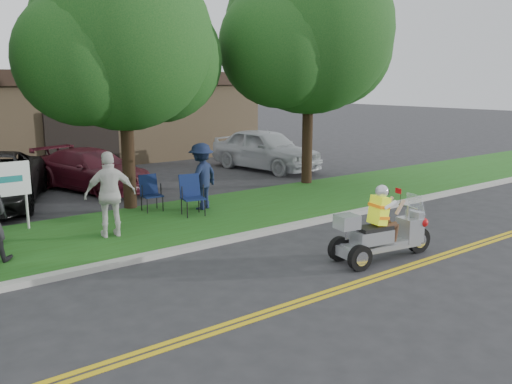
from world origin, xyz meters
TOP-DOWN VIEW (x-y plane):
  - ground at (0.00, 0.00)m, footprint 120.00×120.00m
  - centerline_near at (0.00, -0.58)m, footprint 60.00×0.10m
  - centerline_far at (0.00, -0.42)m, footprint 60.00×0.10m
  - curb at (0.00, 3.05)m, footprint 60.00×0.25m
  - grass_verge at (0.00, 5.20)m, footprint 60.00×4.00m
  - commercial_building at (2.00, 18.98)m, footprint 18.00×8.20m
  - tree_mid at (0.55, 7.23)m, footprint 5.88×4.80m
  - tree_right at (7.06, 7.03)m, footprint 6.86×5.60m
  - business_sign at (-2.90, 6.60)m, footprint 1.25×0.06m
  - trike_scooter at (2.75, 0.15)m, footprint 2.39×0.95m
  - lawn_chair_a at (1.45, 5.46)m, footprint 0.66×0.67m
  - lawn_chair_b at (0.80, 6.55)m, footprint 0.55×0.57m
  - spectator_adult_right at (-1.05, 4.76)m, footprint 1.22×0.71m
  - spectator_chair_a at (2.01, 5.84)m, footprint 1.35×1.06m
  - parked_car_right at (0.80, 10.82)m, footprint 3.19×5.02m
  - parked_car_far_right at (8.00, 10.59)m, footprint 2.64×5.17m

SIDE VIEW (x-z plane):
  - ground at x=0.00m, z-range 0.00..0.00m
  - centerline_near at x=0.00m, z-range 0.00..0.01m
  - centerline_far at x=0.00m, z-range 0.00..0.01m
  - grass_verge at x=0.00m, z-range 0.01..0.11m
  - curb at x=0.00m, z-range 0.00..0.12m
  - trike_scooter at x=2.75m, z-range -0.24..1.33m
  - lawn_chair_b at x=0.80m, z-range 0.17..1.14m
  - parked_car_right at x=0.80m, z-range 0.00..1.35m
  - lawn_chair_a at x=1.45m, z-range 0.17..1.24m
  - parked_car_far_right at x=8.00m, z-range 0.00..1.69m
  - spectator_chair_a at x=2.01m, z-range 0.10..1.93m
  - spectator_adult_right at x=-1.05m, z-range 0.10..2.05m
  - business_sign at x=-2.90m, z-range 0.38..2.13m
  - commercial_building at x=2.00m, z-range 0.01..4.01m
  - tree_mid at x=0.55m, z-range 0.91..7.96m
  - tree_right at x=7.06m, z-range 0.99..9.06m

